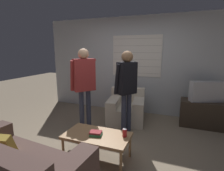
{
  "coord_description": "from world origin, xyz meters",
  "views": [
    {
      "loc": [
        1.1,
        -2.58,
        1.7
      ],
      "look_at": [
        -0.12,
        0.59,
        1.0
      ],
      "focal_mm": 28.0,
      "sensor_mm": 36.0,
      "label": 1
    }
  ],
  "objects_px": {
    "armchair_beige": "(126,108)",
    "soda_can": "(125,133)",
    "person_left_standing": "(84,79)",
    "person_right_standing": "(126,82)",
    "tv": "(206,91)",
    "coffee_table": "(97,137)",
    "book_stack": "(96,133)",
    "spare_remote": "(98,133)"
  },
  "relations": [
    {
      "from": "person_left_standing",
      "to": "tv",
      "type": "bearing_deg",
      "value": -25.12
    },
    {
      "from": "coffee_table",
      "to": "person_right_standing",
      "type": "distance_m",
      "value": 1.25
    },
    {
      "from": "armchair_beige",
      "to": "book_stack",
      "type": "bearing_deg",
      "value": 80.74
    },
    {
      "from": "coffee_table",
      "to": "person_left_standing",
      "type": "height_order",
      "value": "person_left_standing"
    },
    {
      "from": "person_left_standing",
      "to": "spare_remote",
      "type": "relative_size",
      "value": 12.77
    },
    {
      "from": "armchair_beige",
      "to": "soda_can",
      "type": "distance_m",
      "value": 1.65
    },
    {
      "from": "person_left_standing",
      "to": "soda_can",
      "type": "xyz_separation_m",
      "value": [
        1.12,
        -0.78,
        -0.63
      ]
    },
    {
      "from": "person_left_standing",
      "to": "spare_remote",
      "type": "height_order",
      "value": "person_left_standing"
    },
    {
      "from": "tv",
      "to": "person_left_standing",
      "type": "bearing_deg",
      "value": 2.95
    },
    {
      "from": "armchair_beige",
      "to": "spare_remote",
      "type": "relative_size",
      "value": 7.5
    },
    {
      "from": "soda_can",
      "to": "armchair_beige",
      "type": "bearing_deg",
      "value": 105.3
    },
    {
      "from": "spare_remote",
      "to": "tv",
      "type": "bearing_deg",
      "value": 58.74
    },
    {
      "from": "person_right_standing",
      "to": "armchair_beige",
      "type": "bearing_deg",
      "value": 49.28
    },
    {
      "from": "armchair_beige",
      "to": "soda_can",
      "type": "bearing_deg",
      "value": 95.79
    },
    {
      "from": "coffee_table",
      "to": "soda_can",
      "type": "relative_size",
      "value": 8.05
    },
    {
      "from": "tv",
      "to": "spare_remote",
      "type": "bearing_deg",
      "value": 26.91
    },
    {
      "from": "armchair_beige",
      "to": "coffee_table",
      "type": "relative_size",
      "value": 1.0
    },
    {
      "from": "person_right_standing",
      "to": "soda_can",
      "type": "height_order",
      "value": "person_right_standing"
    },
    {
      "from": "coffee_table",
      "to": "person_left_standing",
      "type": "relative_size",
      "value": 0.59
    },
    {
      "from": "armchair_beige",
      "to": "book_stack",
      "type": "xyz_separation_m",
      "value": [
        0.01,
        -1.69,
        0.15
      ]
    },
    {
      "from": "armchair_beige",
      "to": "soda_can",
      "type": "xyz_separation_m",
      "value": [
        0.43,
        -1.58,
        0.18
      ]
    },
    {
      "from": "person_left_standing",
      "to": "book_stack",
      "type": "xyz_separation_m",
      "value": [
        0.7,
        -0.89,
        -0.66
      ]
    },
    {
      "from": "armchair_beige",
      "to": "tv",
      "type": "distance_m",
      "value": 1.82
    },
    {
      "from": "book_stack",
      "to": "spare_remote",
      "type": "height_order",
      "value": "book_stack"
    },
    {
      "from": "coffee_table",
      "to": "spare_remote",
      "type": "relative_size",
      "value": 7.51
    },
    {
      "from": "armchair_beige",
      "to": "tv",
      "type": "xyz_separation_m",
      "value": [
        1.72,
        0.28,
        0.51
      ]
    },
    {
      "from": "person_right_standing",
      "to": "soda_can",
      "type": "bearing_deg",
      "value": -130.36
    },
    {
      "from": "tv",
      "to": "person_left_standing",
      "type": "relative_size",
      "value": 0.41
    },
    {
      "from": "book_stack",
      "to": "tv",
      "type": "bearing_deg",
      "value": 49.11
    },
    {
      "from": "armchair_beige",
      "to": "person_left_standing",
      "type": "distance_m",
      "value": 1.33
    },
    {
      "from": "tv",
      "to": "book_stack",
      "type": "distance_m",
      "value": 2.64
    },
    {
      "from": "armchair_beige",
      "to": "person_right_standing",
      "type": "xyz_separation_m",
      "value": [
        0.17,
        -0.64,
        0.77
      ]
    },
    {
      "from": "coffee_table",
      "to": "soda_can",
      "type": "distance_m",
      "value": 0.44
    },
    {
      "from": "person_left_standing",
      "to": "person_right_standing",
      "type": "distance_m",
      "value": 0.88
    },
    {
      "from": "armchair_beige",
      "to": "person_right_standing",
      "type": "distance_m",
      "value": 1.02
    },
    {
      "from": "armchair_beige",
      "to": "book_stack",
      "type": "relative_size",
      "value": 4.74
    },
    {
      "from": "person_left_standing",
      "to": "person_right_standing",
      "type": "bearing_deg",
      "value": -38.58
    },
    {
      "from": "tv",
      "to": "soda_can",
      "type": "distance_m",
      "value": 2.29
    },
    {
      "from": "book_stack",
      "to": "soda_can",
      "type": "height_order",
      "value": "soda_can"
    },
    {
      "from": "book_stack",
      "to": "person_right_standing",
      "type": "bearing_deg",
      "value": 81.16
    },
    {
      "from": "armchair_beige",
      "to": "person_left_standing",
      "type": "bearing_deg",
      "value": 39.88
    },
    {
      "from": "book_stack",
      "to": "spare_remote",
      "type": "xyz_separation_m",
      "value": [
        -0.0,
        0.06,
        -0.02
      ]
    }
  ]
}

